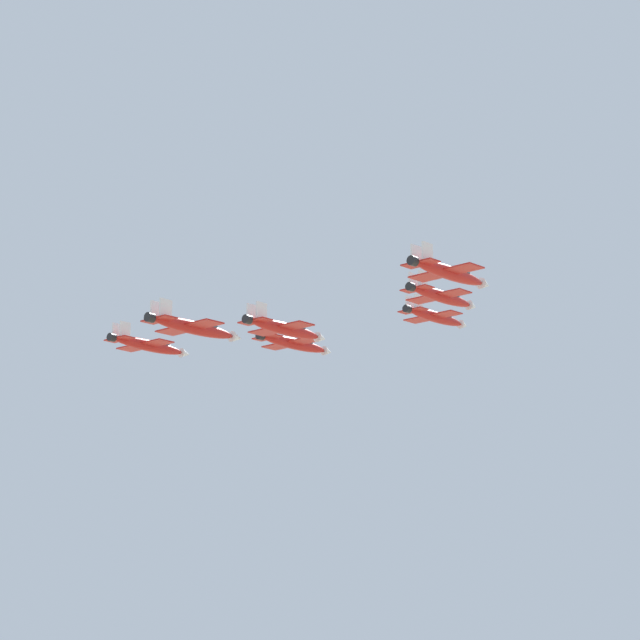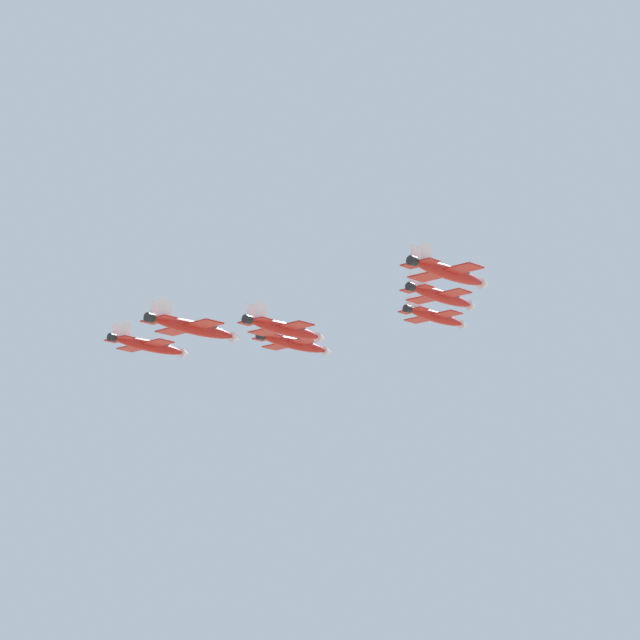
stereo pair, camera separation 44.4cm
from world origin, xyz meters
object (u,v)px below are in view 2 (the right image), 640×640
jet_slot_rear (284,328)px  jet_trailing (193,327)px  jet_lead (436,317)px  jet_left_outer (149,345)px  jet_left_wingman (294,343)px  jet_right_wingman (442,296)px  jet_right_outer (449,272)px

jet_slot_rear → jet_trailing: jet_slot_rear is taller
jet_lead → jet_left_outer: jet_lead is taller
jet_left_wingman → jet_left_outer: jet_left_wingman is taller
jet_right_wingman → jet_left_outer: 50.64m
jet_right_wingman → jet_right_outer: bearing=-140.5°
jet_left_wingman → jet_slot_rear: size_ratio=1.00×
jet_right_wingman → jet_right_outer: (20.52, -12.83, -3.04)m
jet_right_wingman → jet_slot_rear: 24.89m
jet_slot_rear → jet_trailing: bearing=179.2°
jet_right_wingman → jet_trailing: bearing=156.1°
jet_left_outer → jet_slot_rear: size_ratio=0.99×
jet_left_wingman → jet_right_outer: 50.52m
jet_left_wingman → jet_right_outer: jet_left_wingman is taller
jet_lead → jet_slot_rear: (11.17, -35.15, -8.58)m
jet_lead → jet_left_outer: 48.82m
jet_right_wingman → jet_trailing: (-3.78, -39.90, -8.88)m
jet_left_outer → jet_trailing: 36.77m
jet_trailing → jet_left_wingman: bearing=23.2°
jet_right_wingman → jet_slot_rear: jet_right_wingman is taller
jet_left_wingman → jet_trailing: jet_left_wingman is taller
jet_left_wingman → jet_right_wingman: jet_right_wingman is taller
jet_lead → jet_trailing: 56.55m
jet_left_wingman → jet_left_outer: (-9.36, -22.32, -0.98)m
jet_left_outer → jet_right_outer: bearing=-91.0°
jet_trailing → jet_right_wingman: bearing=-22.8°
jet_slot_rear → jet_right_outer: bearing=-90.8°
jet_left_outer → jet_trailing: (35.47, -8.09, -5.37)m
jet_right_outer → jet_trailing: bearing=120.2°
jet_right_wingman → jet_left_wingman: bearing=89.2°
jet_left_outer → jet_right_outer: size_ratio=1.00×
jet_left_outer → jet_trailing: size_ratio=0.98×
jet_left_outer → jet_slot_rear: (29.88, 9.49, -2.27)m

